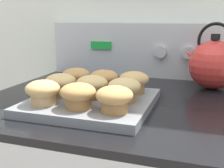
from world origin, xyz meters
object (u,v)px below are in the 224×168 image
(muffin_r1_c1, at_px, (92,86))
(muffin_r2_c1, at_px, (104,79))
(muffin_r0_c0, at_px, (43,91))
(tea_kettle, at_px, (213,64))
(muffin_r0_c1, at_px, (78,95))
(muffin_r1_c0, at_px, (61,84))
(muffin_r2_c2, at_px, (134,81))
(muffin_r0_c2, at_px, (114,98))
(muffin_r1_c2, at_px, (124,89))
(muffin_pan, at_px, (92,102))
(muffin_r2_c0, at_px, (76,77))

(muffin_r1_c1, xyz_separation_m, muffin_r2_c1, (0.00, 0.09, 0.00))
(muffin_r0_c0, distance_m, muffin_r1_c1, 0.13)
(muffin_r1_c1, height_order, tea_kettle, tea_kettle)
(muffin_r0_c1, relative_size, muffin_r1_c1, 1.00)
(muffin_r1_c0, xyz_separation_m, muffin_r2_c1, (0.09, 0.09, 0.00))
(muffin_r0_c1, bearing_deg, muffin_r2_c2, 64.30)
(muffin_r0_c2, xyz_separation_m, tea_kettle, (0.21, 0.40, 0.03))
(muffin_r1_c0, bearing_deg, muffin_r2_c2, 27.19)
(muffin_r1_c1, height_order, muffin_r2_c2, same)
(muffin_r1_c2, xyz_separation_m, tea_kettle, (0.21, 0.31, 0.03))
(muffin_r0_c2, relative_size, muffin_r1_c2, 1.00)
(muffin_r1_c2, height_order, muffin_r2_c2, same)
(muffin_r0_c1, height_order, tea_kettle, tea_kettle)
(muffin_pan, xyz_separation_m, muffin_r0_c1, (0.00, -0.09, 0.04))
(muffin_r2_c2, bearing_deg, tea_kettle, 45.00)
(muffin_r2_c1, bearing_deg, muffin_r0_c0, -117.66)
(muffin_pan, relative_size, tea_kettle, 1.44)
(muffin_r0_c0, relative_size, muffin_r2_c2, 1.00)
(muffin_r0_c0, bearing_deg, muffin_r1_c2, 25.76)
(muffin_r0_c2, bearing_deg, muffin_r2_c2, 90.43)
(muffin_r1_c1, bearing_deg, muffin_r0_c0, -134.65)
(muffin_r2_c0, bearing_deg, muffin_r2_c2, -0.49)
(muffin_r0_c1, height_order, muffin_r1_c1, same)
(tea_kettle, bearing_deg, muffin_pan, -134.83)
(muffin_r0_c2, height_order, muffin_r1_c1, same)
(muffin_r0_c0, relative_size, muffin_r0_c2, 1.00)
(muffin_pan, distance_m, muffin_r0_c2, 0.14)
(muffin_r1_c0, bearing_deg, muffin_r0_c0, -90.19)
(muffin_pan, height_order, muffin_r0_c1, muffin_r0_c1)
(muffin_r2_c0, height_order, muffin_r2_c1, same)
(muffin_r0_c0, height_order, muffin_r0_c1, same)
(muffin_r0_c0, height_order, muffin_r1_c2, same)
(muffin_r0_c1, relative_size, muffin_r0_c2, 1.00)
(muffin_r0_c0, distance_m, muffin_r0_c1, 0.09)
(muffin_r0_c0, height_order, muffin_r0_c2, same)
(muffin_r0_c1, bearing_deg, muffin_r1_c0, 136.60)
(muffin_r0_c2, bearing_deg, muffin_pan, 135.18)
(muffin_pan, distance_m, muffin_r2_c1, 0.10)
(muffin_r2_c1, bearing_deg, muffin_r1_c1, -91.68)
(muffin_r0_c0, relative_size, muffin_r1_c0, 1.00)
(muffin_pan, xyz_separation_m, muffin_r2_c1, (0.00, 0.09, 0.04))
(muffin_r2_c1, relative_size, muffin_r2_c2, 1.00)
(muffin_r0_c2, height_order, muffin_r2_c1, same)
(muffin_pan, xyz_separation_m, muffin_r1_c2, (0.09, -0.00, 0.04))
(muffin_r0_c1, distance_m, muffin_r2_c0, 0.21)
(muffin_r1_c2, relative_size, tea_kettle, 0.39)
(muffin_r1_c1, height_order, muffin_r2_c1, same)
(muffin_r0_c1, bearing_deg, muffin_r0_c0, 179.23)
(muffin_r2_c1, bearing_deg, muffin_r2_c0, 177.00)
(muffin_r0_c1, distance_m, muffin_r2_c2, 0.20)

